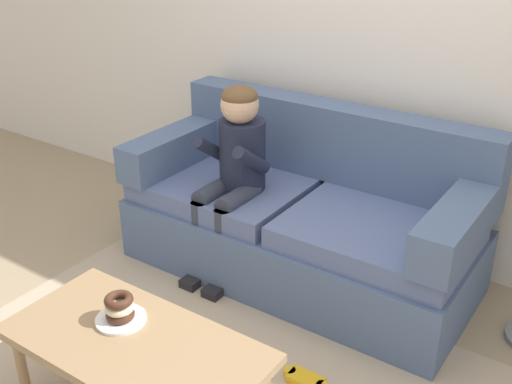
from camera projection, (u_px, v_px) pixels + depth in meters
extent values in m
plane|color=#9E896B|center=(237.00, 356.00, 2.97)|extent=(10.00, 10.00, 0.00)
cube|color=silver|center=(382.00, 17.00, 3.41)|extent=(8.00, 0.10, 2.80)
cube|color=slate|center=(299.00, 245.00, 3.55)|extent=(1.96, 0.90, 0.38)
cube|color=slate|center=(225.00, 188.00, 3.65)|extent=(0.94, 0.74, 0.12)
cube|color=slate|center=(377.00, 234.00, 3.16)|extent=(0.94, 0.74, 0.12)
cube|color=slate|center=(332.00, 141.00, 3.58)|extent=(1.96, 0.20, 0.44)
cube|color=slate|center=(179.00, 146.00, 3.82)|extent=(0.20, 0.90, 0.22)
cube|color=slate|center=(461.00, 222.00, 2.92)|extent=(0.20, 0.90, 0.22)
cube|color=#937551|center=(135.00, 345.00, 2.43)|extent=(1.08, 0.54, 0.04)
cylinder|color=#937551|center=(22.00, 369.00, 2.61)|extent=(0.04, 0.04, 0.38)
cylinder|color=#937551|center=(98.00, 318.00, 2.93)|extent=(0.04, 0.04, 0.38)
cylinder|color=#1E2338|center=(242.00, 155.00, 3.44)|extent=(0.26, 0.26, 0.40)
sphere|color=#DBAD89|center=(240.00, 105.00, 3.30)|extent=(0.21, 0.21, 0.21)
ellipsoid|color=brown|center=(240.00, 96.00, 3.28)|extent=(0.20, 0.20, 0.12)
cylinder|color=#333847|center=(216.00, 191.00, 3.45)|extent=(0.11, 0.30, 0.11)
cylinder|color=#333847|center=(200.00, 238.00, 3.44)|extent=(0.09, 0.09, 0.44)
cube|color=black|center=(197.00, 279.00, 3.51)|extent=(0.10, 0.20, 0.06)
cylinder|color=#1E2338|center=(211.00, 150.00, 3.42)|extent=(0.07, 0.29, 0.23)
cylinder|color=#333847|center=(239.00, 198.00, 3.37)|extent=(0.11, 0.30, 0.11)
cylinder|color=#333847|center=(223.00, 246.00, 3.36)|extent=(0.09, 0.09, 0.44)
cube|color=black|center=(219.00, 288.00, 3.43)|extent=(0.10, 0.20, 0.06)
cylinder|color=#1E2338|center=(252.00, 160.00, 3.28)|extent=(0.07, 0.29, 0.23)
cylinder|color=white|center=(121.00, 319.00, 2.54)|extent=(0.21, 0.21, 0.01)
torus|color=#422619|center=(120.00, 314.00, 2.52)|extent=(0.17, 0.17, 0.04)
torus|color=beige|center=(120.00, 307.00, 2.51)|extent=(0.14, 0.14, 0.04)
torus|color=#422619|center=(119.00, 300.00, 2.49)|extent=(0.14, 0.14, 0.04)
cube|color=gold|center=(306.00, 381.00, 2.78)|extent=(0.16, 0.09, 0.05)
cylinder|color=gold|center=(290.00, 374.00, 2.83)|extent=(0.06, 0.06, 0.05)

